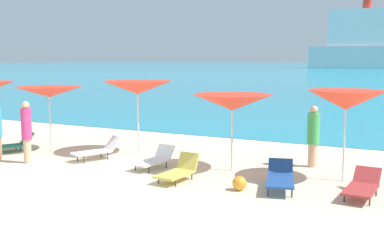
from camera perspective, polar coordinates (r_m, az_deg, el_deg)
The scene contains 14 objects.
ground_plane at distance 21.25m, azimuth 4.24°, elevation -1.27°, with size 50.00×100.00×0.30m, color beige.
umbrella_1 at distance 15.98m, azimuth -17.28°, elevation 3.32°, with size 2.32×2.32×2.20m.
umbrella_2 at distance 14.98m, azimuth -6.75°, elevation 4.00°, with size 2.43×2.43×2.40m.
umbrella_3 at distance 12.70m, azimuth 5.03°, elevation 2.18°, with size 2.33×2.33×2.14m.
umbrella_4 at distance 12.17m, azimuth 18.56°, elevation 2.34°, with size 2.09×2.09×2.33m.
lounge_chair_0 at distance 13.21m, azimuth -4.72°, elevation -4.87°, with size 0.80×1.41×0.61m.
lounge_chair_1 at distance 16.72m, azimuth -21.53°, elevation -2.80°, with size 1.16×1.66×0.61m.
lounge_chair_2 at distance 11.21m, azimuth 10.88°, elevation -6.99°, with size 0.99×1.60×0.63m.
lounge_chair_3 at distance 11.88m, azimuth -1.68°, elevation -6.27°, with size 0.70×1.36×0.65m.
lounge_chair_4 at distance 14.56m, azimuth -11.60°, elevation -3.64°, with size 1.12×1.59×0.68m.
lounge_chair_5 at distance 11.17m, azimuth 20.37°, elevation -7.64°, with size 0.71×1.59×0.56m.
beachgoer_1 at distance 13.67m, azimuth 14.79°, elevation -1.78°, with size 0.35×0.35×1.78m.
beachgoer_3 at distance 14.56m, azimuth -19.83°, elevation -1.15°, with size 0.30×0.30×1.87m.
beach_ball at distance 11.08m, azimuth 5.90°, elevation -7.81°, with size 0.34×0.34×0.34m, color orange.
Camera 1 is at (7.99, -9.42, 3.10)m, focal length 43.03 mm.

